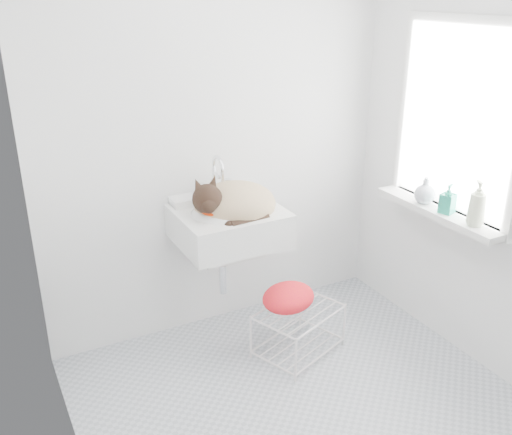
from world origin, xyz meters
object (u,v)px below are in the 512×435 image
cat (232,204)px  bottle_b (446,213)px  sink (229,210)px  wire_rack (298,330)px  bottle_a (474,225)px  bottle_c (424,203)px

cat → bottle_b: cat is taller
sink → wire_rack: bearing=-48.9°
bottle_a → bottle_c: (0.00, 0.38, 0.00)m
bottle_a → bottle_b: bottle_a is taller
sink → bottle_b: bearing=-29.9°
sink → bottle_c: sink is taller
bottle_b → sink: bearing=150.1°
wire_rack → bottle_c: bearing=-7.7°
wire_rack → bottle_a: 1.15m
sink → cat: 0.05m
bottle_a → bottle_b: 0.20m
sink → bottle_c: (1.06, -0.43, 0.00)m
cat → bottle_a: cat is taller
sink → bottle_a: (1.06, -0.81, 0.00)m
bottle_a → bottle_c: bearing=90.0°
cat → sink: bearing=131.6°
bottle_c → sink: bearing=157.8°
sink → bottle_a: bearing=-37.4°
sink → bottle_a: 1.34m
bottle_b → bottle_c: bottle_b is taller
bottle_b → bottle_c: bearing=90.0°
wire_rack → bottle_b: (0.78, -0.28, 0.70)m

